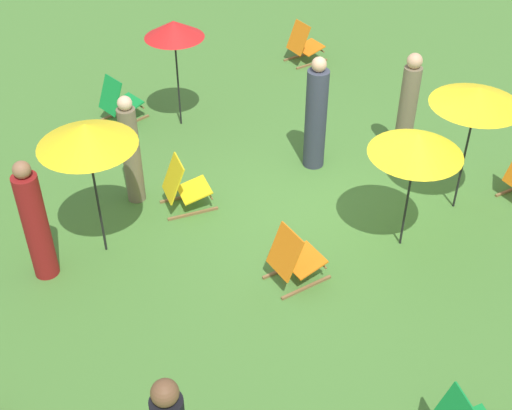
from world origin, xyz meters
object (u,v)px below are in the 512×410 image
umbrella_1 (478,97)px  person_1 (316,116)px  deckchair_8 (184,187)px  person_3 (407,109)px  umbrella_2 (174,29)px  person_2 (35,224)px  deckchair_3 (304,44)px  deckchair_7 (294,259)px  umbrella_0 (417,144)px  deckchair_9 (119,102)px  person_0 (131,152)px  umbrella_3 (86,135)px

umbrella_1 → person_1: 2.48m
deckchair_8 → person_3: bearing=-89.2°
umbrella_2 → person_2: umbrella_2 is taller
deckchair_8 → umbrella_2: 2.77m
deckchair_3 → person_2: 7.27m
deckchair_7 → person_1: person_1 is taller
umbrella_1 → person_2: size_ratio=1.12×
deckchair_8 → umbrella_0: (-2.37, -2.06, 1.25)m
umbrella_1 → person_1: (2.04, 1.04, -0.95)m
person_1 → person_3: size_ratio=1.03×
deckchair_3 → person_1: bearing=146.5°
deckchair_9 → umbrella_2: size_ratio=0.44×
umbrella_0 → person_2: 4.83m
umbrella_0 → deckchair_3: bearing=-23.6°
umbrella_2 → person_1: (-2.29, -1.15, -0.86)m
deckchair_8 → person_0: size_ratio=0.49×
umbrella_1 → person_0: bearing=53.8°
umbrella_1 → person_2: (1.97, 5.49, -1.00)m
deckchair_3 → deckchair_7: 6.40m
person_2 → deckchair_7: bearing=-31.0°
deckchair_7 → deckchair_8: (2.13, 0.40, 0.00)m
umbrella_2 → person_2: bearing=125.5°
deckchair_7 → deckchair_9: 4.95m
deckchair_3 → umbrella_0: size_ratio=0.47×
umbrella_0 → umbrella_1: (0.18, -1.24, 0.20)m
umbrella_0 → person_0: (2.96, 2.56, -0.80)m
umbrella_0 → umbrella_3: size_ratio=0.90×
umbrella_0 → person_3: size_ratio=0.99×
umbrella_0 → deckchair_8: bearing=41.0°
deckchair_9 → umbrella_1: (-5.01, -3.02, 1.45)m
deckchair_3 → person_3: (-3.66, 0.78, 0.51)m
person_0 → person_3: 4.30m
person_0 → deckchair_9: bearing=5.2°
deckchair_8 → person_0: 0.89m
deckchair_3 → umbrella_3: umbrella_3 is taller
umbrella_2 → person_1: umbrella_2 is taller
deckchair_8 → umbrella_2: umbrella_2 is taller
deckchair_7 → umbrella_3: (1.91, 1.76, 1.46)m
umbrella_3 → person_1: (0.07, -3.61, -0.95)m
person_3 → person_1: bearing=26.5°
umbrella_1 → deckchair_7: bearing=88.8°
deckchair_9 → umbrella_2: umbrella_2 is taller
deckchair_8 → person_2: 2.24m
deckchair_8 → person_0: (0.59, 0.50, 0.46)m
umbrella_3 → person_2: 1.30m
person_0 → person_3: person_3 is taller
deckchair_3 → deckchair_9: size_ratio=1.00×
umbrella_3 → deckchair_8: bearing=-80.6°
umbrella_1 → deckchair_3: bearing=-11.8°
umbrella_1 → person_3: 1.74m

